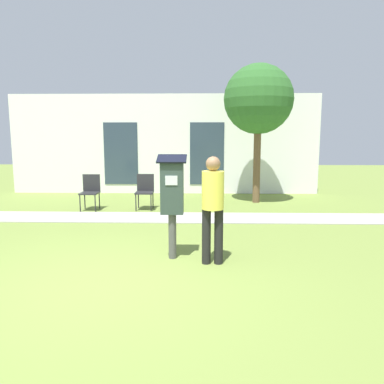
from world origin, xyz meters
name	(u,v)px	position (x,y,z in m)	size (l,w,h in m)	color
ground_plane	(104,283)	(0.00, 0.00, 0.00)	(40.00, 40.00, 0.00)	olive
sidewalk	(148,217)	(0.00, 3.88, 0.01)	(12.00, 1.10, 0.02)	#A3A099
building_facade	(164,144)	(0.00, 7.75, 1.60)	(10.00, 0.26, 3.20)	white
parking_meter	(172,193)	(0.80, 1.04, 1.02)	(0.44, 0.31, 1.59)	#4C4C4C
person_standing	(213,202)	(1.41, 0.80, 0.93)	(0.32, 0.32, 1.58)	black
outdoor_chair_left	(90,189)	(-1.59, 4.82, 0.53)	(0.44, 0.44, 0.90)	#262628
outdoor_chair_middle	(145,189)	(-0.22, 4.94, 0.53)	(0.44, 0.44, 0.90)	#262628
tree	(258,100)	(2.78, 6.01, 2.84)	(1.90, 1.90, 3.82)	brown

